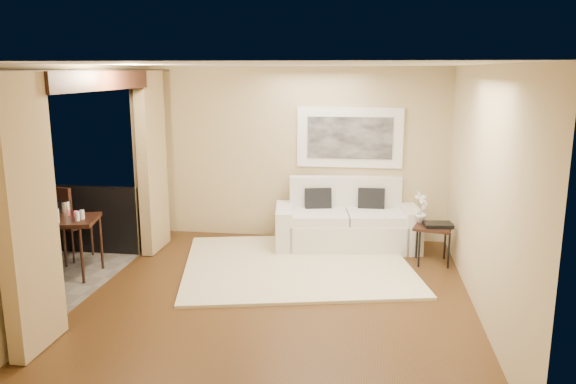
% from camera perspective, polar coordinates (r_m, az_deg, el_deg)
% --- Properties ---
extents(floor, '(5.00, 5.00, 0.00)m').
position_cam_1_polar(floor, '(6.80, -0.92, -10.56)').
color(floor, '#503217').
rests_on(floor, ground).
extents(room_shell, '(5.00, 6.40, 5.00)m').
position_cam_1_polar(room_shell, '(6.92, -19.01, 10.65)').
color(room_shell, white).
rests_on(room_shell, ground).
extents(balcony, '(1.81, 2.60, 1.17)m').
position_cam_1_polar(balcony, '(7.92, -25.49, -7.07)').
color(balcony, '#605B56').
rests_on(balcony, ground).
extents(curtains, '(0.16, 4.80, 2.64)m').
position_cam_1_polar(curtains, '(7.04, -18.20, 0.99)').
color(curtains, tan).
rests_on(curtains, ground).
extents(artwork, '(1.62, 0.07, 0.92)m').
position_cam_1_polar(artwork, '(8.71, 6.29, 5.50)').
color(artwork, white).
rests_on(artwork, room_shell).
extents(rug, '(3.54, 3.24, 0.04)m').
position_cam_1_polar(rug, '(7.79, 0.93, -7.37)').
color(rug, beige).
rests_on(rug, floor).
extents(sofa, '(2.24, 1.19, 1.03)m').
position_cam_1_polar(sofa, '(8.59, 5.94, -3.13)').
color(sofa, silver).
rests_on(sofa, floor).
extents(side_table, '(0.60, 0.60, 0.54)m').
position_cam_1_polar(side_table, '(8.02, 14.54, -3.76)').
color(side_table, black).
rests_on(side_table, floor).
extents(tray, '(0.41, 0.32, 0.05)m').
position_cam_1_polar(tray, '(7.99, 15.00, -3.23)').
color(tray, black).
rests_on(tray, side_table).
extents(orchid, '(0.28, 0.28, 0.45)m').
position_cam_1_polar(orchid, '(8.05, 13.37, -1.54)').
color(orchid, white).
rests_on(orchid, side_table).
extents(bistro_table, '(0.78, 0.78, 0.77)m').
position_cam_1_polar(bistro_table, '(7.79, -21.20, -3.10)').
color(bistro_table, black).
rests_on(bistro_table, balcony).
extents(balcony_chair_far, '(0.57, 0.57, 1.08)m').
position_cam_1_polar(balcony_chair_far, '(8.45, -21.77, -2.37)').
color(balcony_chair_far, black).
rests_on(balcony_chair_far, balcony).
extents(ice_bucket, '(0.18, 0.18, 0.20)m').
position_cam_1_polar(ice_bucket, '(7.91, -21.80, -1.55)').
color(ice_bucket, white).
rests_on(ice_bucket, bistro_table).
extents(candle, '(0.06, 0.06, 0.07)m').
position_cam_1_polar(candle, '(7.84, -20.71, -2.07)').
color(candle, red).
rests_on(candle, bistro_table).
extents(vase, '(0.04, 0.04, 0.18)m').
position_cam_1_polar(vase, '(7.58, -22.35, -2.25)').
color(vase, silver).
rests_on(vase, bistro_table).
extents(glass_a, '(0.06, 0.06, 0.12)m').
position_cam_1_polar(glass_a, '(7.60, -20.63, -2.31)').
color(glass_a, white).
rests_on(glass_a, bistro_table).
extents(glass_b, '(0.06, 0.06, 0.12)m').
position_cam_1_polar(glass_b, '(7.67, -20.19, -2.16)').
color(glass_b, silver).
rests_on(glass_b, bistro_table).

